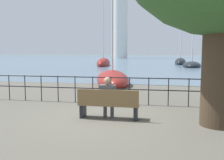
# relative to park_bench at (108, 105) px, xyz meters

# --- Properties ---
(ground_plane) EXTENTS (1000.00, 1000.00, 0.00)m
(ground_plane) POSITION_rel_park_bench_xyz_m (0.00, 0.06, -0.43)
(ground_plane) COLOR #605B51
(harbor_water) EXTENTS (600.00, 300.00, 0.01)m
(harbor_water) POSITION_rel_park_bench_xyz_m (0.00, 158.30, -0.43)
(harbor_water) COLOR slate
(harbor_water) RESTS_ON ground_plane
(park_bench) EXTENTS (1.82, 0.45, 0.90)m
(park_bench) POSITION_rel_park_bench_xyz_m (0.00, 0.00, 0.00)
(park_bench) COLOR brown
(park_bench) RESTS_ON ground_plane
(seated_person_left) EXTENTS (0.49, 0.35, 1.25)m
(seated_person_left) POSITION_rel_park_bench_xyz_m (-0.04, 0.07, 0.26)
(seated_person_left) COLOR #4C4C51
(seated_person_left) RESTS_ON ground_plane
(promenade_railing) EXTENTS (15.28, 0.04, 1.05)m
(promenade_railing) POSITION_rel_park_bench_xyz_m (-0.00, 2.23, 0.26)
(promenade_railing) COLOR black
(promenade_railing) RESTS_ON ground_plane
(sailboat_0) EXTENTS (2.76, 7.71, 12.28)m
(sailboat_0) POSITION_rel_park_bench_xyz_m (-7.09, 30.65, -0.03)
(sailboat_0) COLOR maroon
(sailboat_0) RESTS_ON ground_plane
(sailboat_1) EXTENTS (3.41, 5.86, 8.61)m
(sailboat_1) POSITION_rel_park_bench_xyz_m (-1.48, 8.47, -0.14)
(sailboat_1) COLOR maroon
(sailboat_1) RESTS_ON ground_plane
(sailboat_2) EXTENTS (2.63, 7.55, 12.56)m
(sailboat_2) POSITION_rel_park_bench_xyz_m (5.06, 38.29, -0.05)
(sailboat_2) COLOR black
(sailboat_2) RESTS_ON ground_plane
(sailboat_3) EXTENTS (2.95, 5.34, 10.09)m
(sailboat_3) POSITION_rel_park_bench_xyz_m (5.93, 29.38, -0.15)
(sailboat_3) COLOR black
(sailboat_3) RESTS_ON ground_plane
(harbor_lighthouse) EXTENTS (5.63, 5.63, 28.94)m
(harbor_lighthouse) POSITION_rel_park_bench_xyz_m (-13.17, 85.06, 13.03)
(harbor_lighthouse) COLOR white
(harbor_lighthouse) RESTS_ON ground_plane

